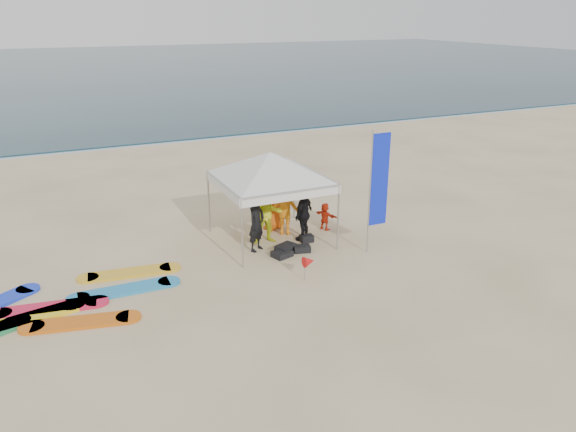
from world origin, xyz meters
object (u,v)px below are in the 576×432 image
(feather_flag, at_px, (378,181))
(surfboard_spread, at_px, (56,306))
(person_yellow, at_px, (268,214))
(person_orange_a, at_px, (285,208))
(marker_pennant, at_px, (309,262))
(person_black_b, at_px, (304,214))
(person_seated, at_px, (325,216))
(canopy_tent, at_px, (270,152))
(person_black_a, at_px, (256,223))
(person_orange_b, at_px, (273,200))

(feather_flag, bearing_deg, surfboard_spread, 177.95)
(person_yellow, xyz_separation_m, person_orange_a, (0.74, 0.40, -0.06))
(person_yellow, xyz_separation_m, marker_pennant, (-0.02, -2.63, -0.37))
(marker_pennant, xyz_separation_m, surfboard_spread, (-5.78, 1.14, -0.46))
(surfboard_spread, bearing_deg, feather_flag, -2.05)
(person_black_b, xyz_separation_m, surfboard_spread, (-6.82, -1.26, -0.76))
(person_yellow, height_order, person_seated, person_yellow)
(canopy_tent, xyz_separation_m, surfboard_spread, (-5.96, -1.62, -2.57))
(person_seated, height_order, surfboard_spread, person_seated)
(person_black_a, bearing_deg, person_orange_b, 16.98)
(person_orange_a, bearing_deg, person_orange_b, -42.01)
(person_orange_b, relative_size, canopy_tent, 0.46)
(person_orange_b, bearing_deg, person_seated, 127.33)
(feather_flag, bearing_deg, canopy_tent, 140.34)
(person_yellow, bearing_deg, surfboard_spread, -157.82)
(person_orange_b, xyz_separation_m, canopy_tent, (-0.43, -0.80, 1.70))
(canopy_tent, distance_m, feather_flag, 3.06)
(person_yellow, relative_size, person_black_b, 1.09)
(person_yellow, height_order, person_orange_a, person_yellow)
(person_orange_a, bearing_deg, person_yellow, 60.48)
(surfboard_spread, bearing_deg, marker_pennant, -11.16)
(person_yellow, xyz_separation_m, person_orange_b, (0.59, 0.92, 0.05))
(person_black_b, relative_size, person_orange_b, 0.87)
(person_yellow, bearing_deg, person_orange_b, 65.27)
(person_orange_b, xyz_separation_m, feather_flag, (1.88, -2.71, 1.09))
(person_seated, distance_m, marker_pennant, 3.46)
(person_yellow, height_order, canopy_tent, canopy_tent)
(person_black_a, relative_size, person_orange_b, 0.88)
(person_orange_b, distance_m, surfboard_spread, 6.88)
(person_orange_a, height_order, feather_flag, feather_flag)
(person_orange_a, xyz_separation_m, person_orange_b, (-0.15, 0.52, 0.11))
(marker_pennant, bearing_deg, person_yellow, 89.67)
(person_yellow, relative_size, surfboard_spread, 0.32)
(person_black_b, relative_size, marker_pennant, 2.50)
(person_black_b, xyz_separation_m, canopy_tent, (-0.86, 0.36, 1.81))
(surfboard_spread, bearing_deg, person_black_b, 10.43)
(person_black_a, xyz_separation_m, person_yellow, (0.49, 0.38, 0.07))
(person_seated, relative_size, surfboard_spread, 0.16)
(person_orange_b, xyz_separation_m, marker_pennant, (-0.60, -3.55, -0.42))
(person_orange_b, relative_size, surfboard_spread, 0.33)
(person_orange_a, bearing_deg, person_seated, -156.91)
(person_black_a, distance_m, marker_pennant, 2.33)
(person_orange_a, bearing_deg, person_black_a, 64.35)
(person_orange_a, distance_m, surfboard_spread, 6.84)
(person_orange_b, bearing_deg, person_orange_a, 80.70)
(person_yellow, bearing_deg, person_black_a, -134.80)
(person_seated, relative_size, canopy_tent, 0.21)
(person_yellow, distance_m, person_orange_b, 1.09)
(canopy_tent, bearing_deg, feather_flag, -39.66)
(person_yellow, height_order, person_orange_b, person_orange_b)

